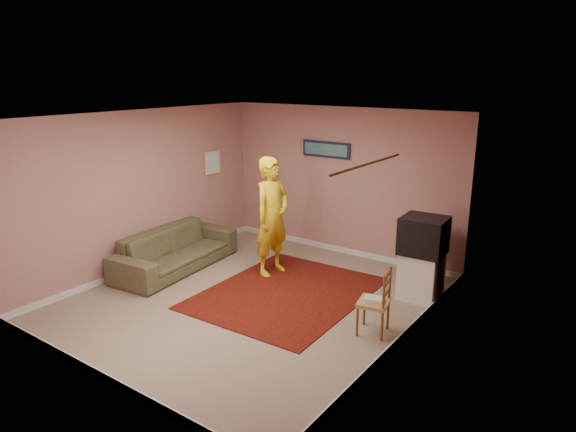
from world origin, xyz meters
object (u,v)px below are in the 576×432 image
Objects in this scene: tv_cabinet at (421,276)px; person at (272,216)px; crt_tv at (423,235)px; chair_b at (374,295)px; sofa at (176,249)px; chair_a at (429,248)px.

person reaches higher than tv_cabinet.
person reaches higher than crt_tv.
chair_b is (-0.09, -1.32, -0.44)m from crt_tv.
sofa is 1.19× the size of person.
crt_tv reaches higher than chair_b.
person reaches higher than chair_b.
chair_b is 0.20× the size of sofa.
person is (-2.33, -0.45, 0.61)m from tv_cabinet.
crt_tv reaches higher than sofa.
chair_b is 3.66m from sofa.
sofa is (-3.75, -1.22, -0.01)m from tv_cabinet.
tv_cabinet is at bearing -78.13° from sofa.
chair_a is 4.07m from sofa.
chair_a is 0.27× the size of person.
person is at bearing -123.59° from chair_b.
crt_tv is at bearing -88.24° from chair_a.
sofa is (-3.63, -1.83, -0.24)m from chair_a.
person is at bearing -169.01° from tv_cabinet.
chair_a is (-0.11, 0.61, -0.38)m from crt_tv.
person reaches higher than sofa.
chair_b reaches higher than tv_cabinet.
chair_a is at bearing 168.43° from chair_b.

